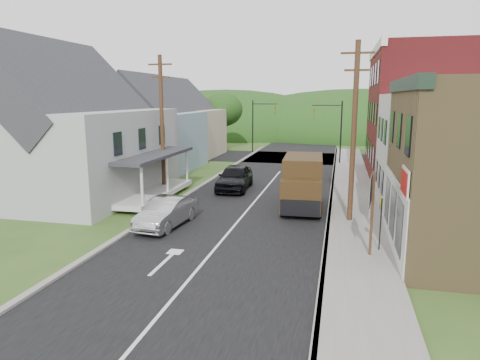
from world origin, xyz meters
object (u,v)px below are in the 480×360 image
Objects in this scene: silver_sedan at (167,213)px; warning_sign at (381,215)px; route_sign_cluster at (371,202)px; dark_sedan at (235,178)px; delivery_van at (303,183)px.

warning_sign is (9.92, -1.47, 0.91)m from silver_sedan.
route_sign_cluster is at bearing -6.79° from silver_sedan.
dark_sedan is 14.09m from route_sign_cluster.
route_sign_cluster reaches higher than delivery_van.
silver_sedan is 0.86× the size of dark_sedan.
delivery_van reaches higher than silver_sedan.
warning_sign is at bearing 62.82° from route_sign_cluster.
route_sign_cluster is (3.29, -7.25, 0.78)m from delivery_van.
delivery_van reaches higher than dark_sedan.
silver_sedan is 9.85m from route_sign_cluster.
delivery_van is 2.35× the size of warning_sign.
delivery_van reaches higher than warning_sign.
delivery_van is 7.58m from warning_sign.
route_sign_cluster is 1.43× the size of warning_sign.
dark_sedan is 2.18× the size of warning_sign.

